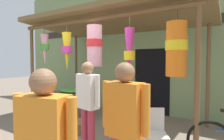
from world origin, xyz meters
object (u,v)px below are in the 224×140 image
object	(u,v)px
flower_heap_on_table	(72,90)
folding_chair	(154,130)
shopper_by_bananas	(125,123)
display_table	(71,95)
customer_foreground	(88,99)
wicker_basket_by_table	(78,127)

from	to	relation	value
flower_heap_on_table	folding_chair	xyz separation A→B (m)	(2.80, -0.99, -0.28)
flower_heap_on_table	shopper_by_bananas	xyz separation A→B (m)	(2.87, -2.14, 0.18)
display_table	shopper_by_bananas	world-z (taller)	shopper_by_bananas
flower_heap_on_table	customer_foreground	world-z (taller)	customer_foreground
folding_chair	wicker_basket_by_table	bearing A→B (deg)	172.48
wicker_basket_by_table	customer_foreground	xyz separation A→B (m)	(0.80, -0.64, 0.83)
flower_heap_on_table	shopper_by_bananas	bearing A→B (deg)	-36.68
wicker_basket_by_table	customer_foreground	world-z (taller)	customer_foreground
folding_chair	flower_heap_on_table	bearing A→B (deg)	160.48
display_table	customer_foreground	distance (m)	2.24
display_table	customer_foreground	size ratio (longest dim) A/B	0.73
display_table	flower_heap_on_table	xyz separation A→B (m)	(0.01, 0.00, 0.14)
display_table	customer_foreground	xyz separation A→B (m)	(1.74, -1.38, 0.31)
flower_heap_on_table	wicker_basket_by_table	size ratio (longest dim) A/B	1.52
folding_chair	wicker_basket_by_table	xyz separation A→B (m)	(-1.88, 0.25, -0.38)
display_table	wicker_basket_by_table	world-z (taller)	display_table
display_table	folding_chair	world-z (taller)	folding_chair
customer_foreground	wicker_basket_by_table	bearing A→B (deg)	141.55
display_table	shopper_by_bananas	bearing A→B (deg)	-36.54
shopper_by_bananas	wicker_basket_by_table	bearing A→B (deg)	144.42
folding_chair	shopper_by_bananas	distance (m)	1.23
flower_heap_on_table	customer_foreground	bearing A→B (deg)	-38.70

